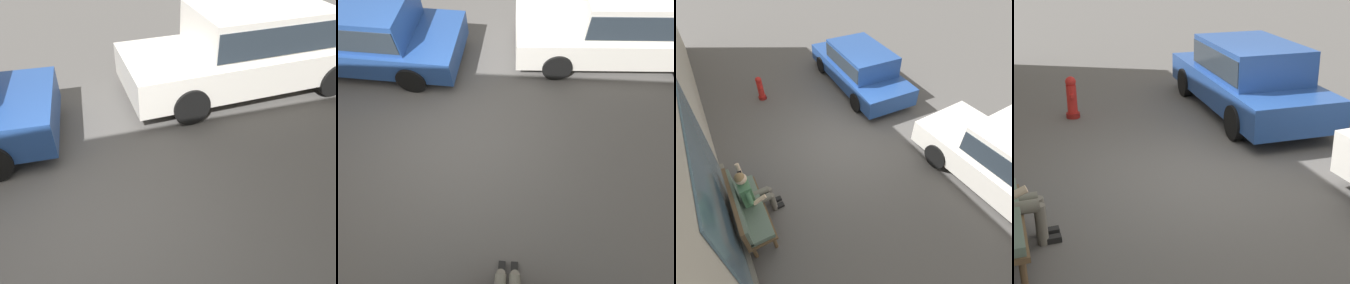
# 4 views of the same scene
# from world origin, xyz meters

# --- Properties ---
(ground_plane) EXTENTS (60.00, 60.00, 0.00)m
(ground_plane) POSITION_xyz_m (0.00, 0.00, 0.00)
(ground_plane) COLOR #565451
(parked_car_mid) EXTENTS (4.60, 1.97, 1.41)m
(parked_car_mid) POSITION_xyz_m (2.40, -1.96, 0.77)
(parked_car_mid) COLOR #23478E
(parked_car_mid) RESTS_ON ground_plane
(fire_hydrant) EXTENTS (0.38, 0.26, 0.81)m
(fire_hydrant) POSITION_xyz_m (3.25, 1.34, 0.39)
(fire_hydrant) COLOR maroon
(fire_hydrant) RESTS_ON ground_plane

